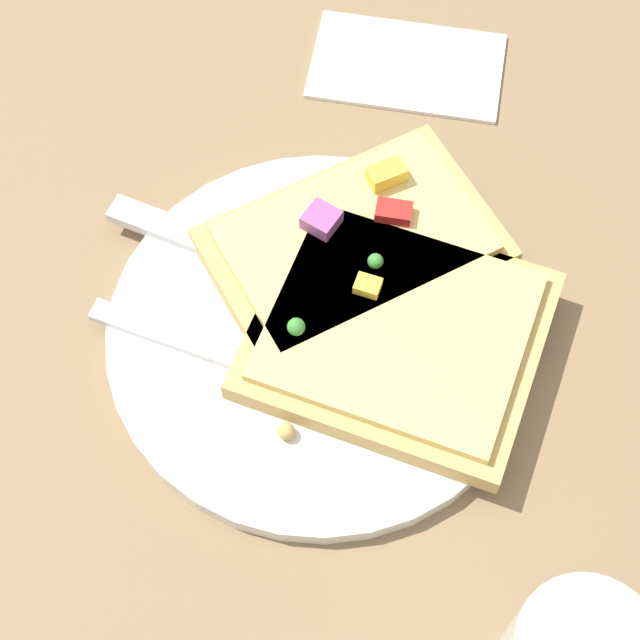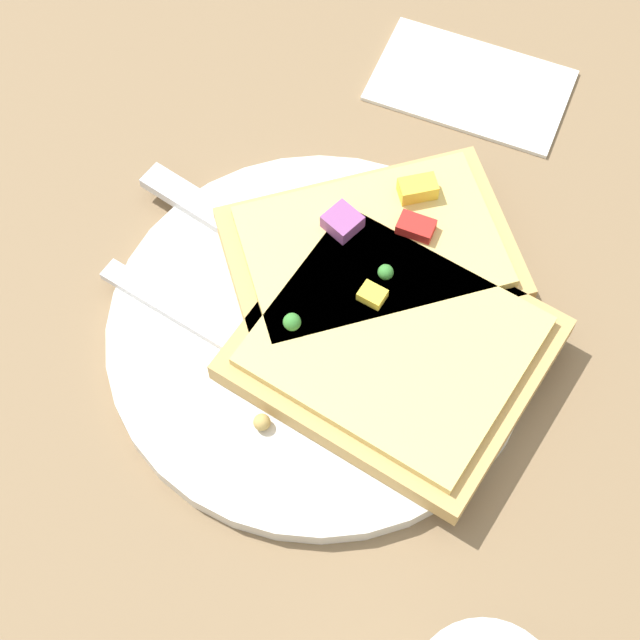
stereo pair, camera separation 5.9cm
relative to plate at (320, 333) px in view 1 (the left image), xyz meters
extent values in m
plane|color=#7F6647|center=(0.00, 0.00, -0.01)|extent=(4.00, 4.00, 0.00)
cylinder|color=silver|center=(0.00, 0.00, 0.00)|extent=(0.24, 0.24, 0.01)
cube|color=silver|center=(0.07, 0.02, 0.01)|extent=(0.12, 0.04, 0.01)
cube|color=silver|center=(-0.02, 0.04, 0.01)|extent=(0.05, 0.04, 0.01)
cube|color=silver|center=(-0.05, 0.06, 0.01)|extent=(0.03, 0.01, 0.00)
cube|color=silver|center=(-0.05, 0.05, 0.01)|extent=(0.03, 0.01, 0.00)
cube|color=silver|center=(-0.06, 0.04, 0.01)|extent=(0.03, 0.01, 0.00)
cube|color=silver|center=(-0.06, 0.04, 0.01)|extent=(0.03, 0.01, 0.00)
cube|color=silver|center=(0.10, -0.05, 0.01)|extent=(0.08, 0.03, 0.01)
cube|color=silver|center=(0.00, -0.03, 0.01)|extent=(0.13, 0.05, 0.00)
cube|color=tan|center=(-0.04, 0.00, 0.01)|extent=(0.18, 0.16, 0.01)
cube|color=#E0C16B|center=(-0.04, 0.00, 0.02)|extent=(0.15, 0.14, 0.01)
cube|color=yellow|center=(-0.02, -0.02, 0.03)|extent=(0.02, 0.01, 0.01)
sphere|color=#388433|center=(0.01, 0.01, 0.03)|extent=(0.01, 0.01, 0.01)
cube|color=tan|center=(-0.01, -0.05, 0.01)|extent=(0.19, 0.18, 0.01)
cube|color=#E0C16B|center=(-0.01, -0.05, 0.02)|extent=(0.17, 0.16, 0.01)
cube|color=red|center=(-0.03, -0.07, 0.03)|extent=(0.02, 0.01, 0.01)
cube|color=yellow|center=(-0.02, -0.09, 0.03)|extent=(0.03, 0.02, 0.01)
sphere|color=#388433|center=(-0.02, -0.03, 0.03)|extent=(0.01, 0.01, 0.01)
cube|color=#934C8E|center=(0.01, -0.06, 0.03)|extent=(0.02, 0.02, 0.01)
sphere|color=tan|center=(0.06, -0.05, 0.01)|extent=(0.01, 0.01, 0.01)
sphere|color=#DA8850|center=(0.00, 0.00, 0.01)|extent=(0.01, 0.01, 0.01)
sphere|color=tan|center=(-0.02, -0.09, 0.01)|extent=(0.01, 0.01, 0.01)
sphere|color=tan|center=(0.01, 0.07, 0.01)|extent=(0.01, 0.01, 0.01)
sphere|color=tan|center=(-0.06, -0.03, 0.01)|extent=(0.01, 0.01, 0.01)
cube|color=white|center=(-0.02, -0.21, 0.00)|extent=(0.12, 0.07, 0.01)
camera|label=1|loc=(-0.05, 0.27, 0.53)|focal=60.00mm
camera|label=2|loc=(-0.11, 0.26, 0.53)|focal=60.00mm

